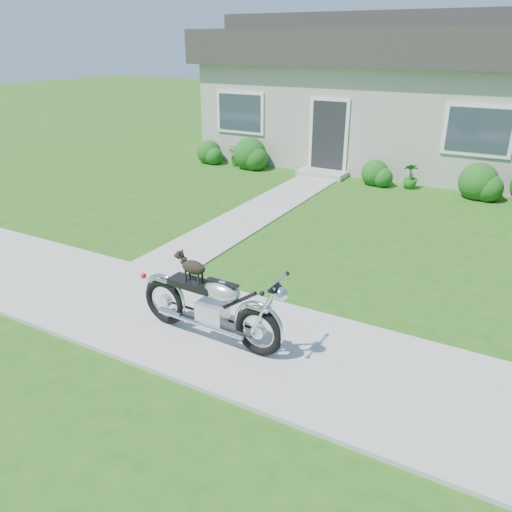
{
  "coord_description": "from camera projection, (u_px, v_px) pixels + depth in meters",
  "views": [
    {
      "loc": [
        3.85,
        -4.9,
        3.68
      ],
      "look_at": [
        0.55,
        1.0,
        0.75
      ],
      "focal_mm": 35.0,
      "sensor_mm": 36.0,
      "label": 1
    }
  ],
  "objects": [
    {
      "name": "motorcycle_with_dog",
      "position": [
        211.0,
        305.0,
        6.43
      ],
      "size": [
        2.22,
        0.6,
        1.16
      ],
      "rotation": [
        0.0,
        0.0,
        -0.03
      ],
      "color": "black",
      "rests_on": "sidewalk"
    },
    {
      "name": "sidewalk",
      "position": [
        188.0,
        320.0,
        7.11
      ],
      "size": [
        24.0,
        2.2,
        0.04
      ],
      "primitive_type": "cube",
      "color": "#9E9B93",
      "rests_on": "ground"
    },
    {
      "name": "potted_plant_right",
      "position": [
        411.0,
        176.0,
        13.34
      ],
      "size": [
        0.5,
        0.5,
        0.68
      ],
      "primitive_type": "imported",
      "rotation": [
        0.0,
        0.0,
        3.56
      ],
      "color": "#21621A",
      "rests_on": "ground"
    },
    {
      "name": "shrub_row",
      "position": [
        381.0,
        170.0,
        13.63
      ],
      "size": [
        10.37,
        1.1,
        1.1
      ],
      "color": "#195015",
      "rests_on": "ground"
    },
    {
      "name": "potted_plant_left",
      "position": [
        237.0,
        156.0,
        15.79
      ],
      "size": [
        0.75,
        0.71,
        0.65
      ],
      "primitive_type": "imported",
      "rotation": [
        0.0,
        0.0,
        5.82
      ],
      "color": "#245B18",
      "rests_on": "ground"
    },
    {
      "name": "house",
      "position": [
        410.0,
        92.0,
        15.86
      ],
      "size": [
        12.6,
        7.03,
        4.5
      ],
      "color": "beige",
      "rests_on": "ground"
    },
    {
      "name": "ground",
      "position": [
        188.0,
        321.0,
        7.12
      ],
      "size": [
        80.0,
        80.0,
        0.0
      ],
      "primitive_type": "plane",
      "color": "#235114",
      "rests_on": "ground"
    },
    {
      "name": "walkway",
      "position": [
        263.0,
        209.0,
        11.79
      ],
      "size": [
        1.2,
        8.0,
        0.03
      ],
      "primitive_type": "cube",
      "color": "#9E9B93",
      "rests_on": "ground"
    }
  ]
}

